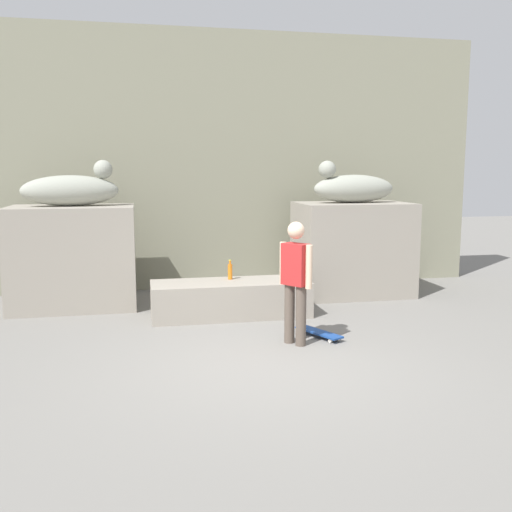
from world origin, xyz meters
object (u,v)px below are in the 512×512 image
(skater, at_px, (296,277))
(bottle_red, at_px, (290,276))
(bottle_orange, at_px, (230,271))
(skateboard, at_px, (319,332))
(statue_reclining_right, at_px, (352,188))
(statue_reclining_left, at_px, (72,189))

(skater, xyz_separation_m, bottle_red, (0.28, 1.34, -0.24))
(bottle_orange, bearing_deg, skateboard, -58.09)
(skater, bearing_deg, statue_reclining_right, -68.15)
(skater, relative_size, skateboard, 2.07)
(skater, relative_size, bottle_orange, 5.16)
(skateboard, relative_size, bottle_red, 2.89)
(statue_reclining_right, distance_m, skateboard, 3.60)
(skateboard, distance_m, bottle_red, 1.25)
(statue_reclining_right, height_order, skateboard, statue_reclining_right)
(bottle_orange, bearing_deg, statue_reclining_right, 22.26)
(statue_reclining_right, xyz_separation_m, skater, (-1.89, -2.89, -1.10))
(skateboard, bearing_deg, bottle_orange, 6.13)
(skater, distance_m, bottle_red, 1.39)
(statue_reclining_right, relative_size, bottle_red, 5.89)
(statue_reclining_left, relative_size, skateboard, 2.04)
(statue_reclining_left, distance_m, skater, 4.39)
(skater, bearing_deg, skateboard, -93.89)
(statue_reclining_left, relative_size, bottle_red, 5.90)
(statue_reclining_left, distance_m, statue_reclining_right, 5.00)
(bottle_orange, bearing_deg, skater, -72.61)
(skateboard, xyz_separation_m, bottle_orange, (-1.01, 1.62, 0.64))
(statue_reclining_left, distance_m, skateboard, 4.83)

